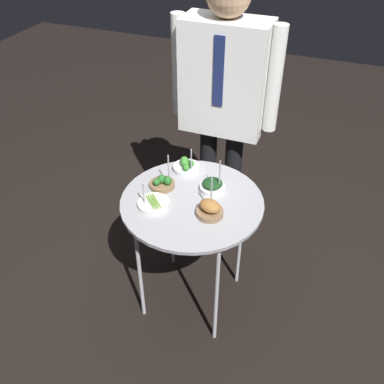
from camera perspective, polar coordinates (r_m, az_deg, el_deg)
name	(u,v)px	position (r m, az deg, el deg)	size (l,w,h in m)	color
ground_plane	(192,296)	(2.50, 0.00, -13.67)	(8.00, 8.00, 0.00)	black
serving_cart	(192,209)	(2.03, 0.00, -2.23)	(0.68, 0.68, 0.70)	#939399
bowl_asparagus_mid_left	(153,203)	(1.97, -5.16, -1.53)	(0.15, 0.15, 0.13)	silver
bowl_roast_back_left	(210,209)	(1.90, 2.41, -2.30)	(0.12, 0.12, 0.18)	brown
bowl_broccoli_mid_right	(162,183)	(2.08, -3.96, 1.22)	(0.12, 0.12, 0.18)	brown
bowl_spinach_front_center	(212,186)	(2.05, 2.75, 0.82)	(0.12, 0.12, 0.18)	white
bowl_broccoli_front_left	(186,166)	(2.19, -0.74, 3.48)	(0.14, 0.14, 0.14)	silver
waiter_figure	(224,91)	(2.31, 4.30, 13.27)	(0.58, 0.22, 1.58)	black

